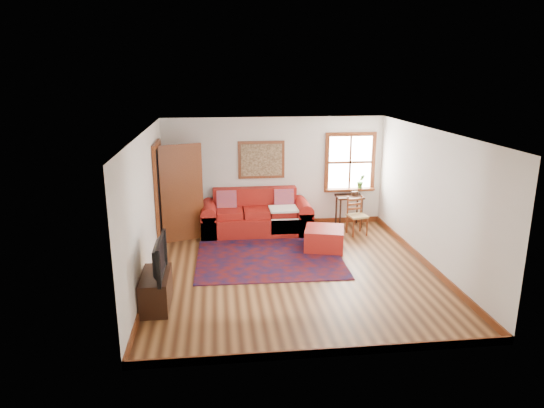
{
  "coord_description": "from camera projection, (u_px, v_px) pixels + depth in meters",
  "views": [
    {
      "loc": [
        -1.3,
        -7.99,
        3.46
      ],
      "look_at": [
        -0.3,
        0.6,
        1.1
      ],
      "focal_mm": 32.0,
      "sensor_mm": 36.0,
      "label": 1
    }
  ],
  "objects": [
    {
      "name": "window",
      "position": [
        351.0,
        168.0,
        11.16
      ],
      "size": [
        1.18,
        0.2,
        1.38
      ],
      "color": "white",
      "rests_on": "ground"
    },
    {
      "name": "ladder_back_chair",
      "position": [
        356.0,
        214.0,
        10.62
      ],
      "size": [
        0.45,
        0.44,
        0.83
      ],
      "color": "tan",
      "rests_on": "ground"
    },
    {
      "name": "red_ottoman",
      "position": [
        324.0,
        239.0,
        9.75
      ],
      "size": [
        0.94,
        0.94,
        0.44
      ],
      "primitive_type": "cube",
      "rotation": [
        0.0,
        0.0,
        -0.27
      ],
      "color": "#9F1A14",
      "rests_on": "ground"
    },
    {
      "name": "candle_hurricane",
      "position": [
        160.0,
        260.0,
        7.62
      ],
      "size": [
        0.12,
        0.12,
        0.18
      ],
      "color": "silver",
      "rests_on": "media_cabinet"
    },
    {
      "name": "red_leather_sofa",
      "position": [
        256.0,
        218.0,
        10.77
      ],
      "size": [
        2.41,
        1.0,
        0.94
      ],
      "color": "#9F1A14",
      "rests_on": "ground"
    },
    {
      "name": "framed_artwork",
      "position": [
        261.0,
        160.0,
        10.88
      ],
      "size": [
        1.05,
        0.07,
        0.85
      ],
      "color": "brown",
      "rests_on": "ground"
    },
    {
      "name": "ground",
      "position": [
        293.0,
        271.0,
        8.72
      ],
      "size": [
        5.5,
        5.5,
        0.0
      ],
      "primitive_type": "plane",
      "color": "#492713",
      "rests_on": "ground"
    },
    {
      "name": "room_envelope",
      "position": [
        293.0,
        181.0,
        8.3
      ],
      "size": [
        5.04,
        5.54,
        2.52
      ],
      "color": "silver",
      "rests_on": "ground"
    },
    {
      "name": "television",
      "position": [
        155.0,
        258.0,
        7.18
      ],
      "size": [
        0.13,
        1.0,
        0.57
      ],
      "primitive_type": "imported",
      "rotation": [
        0.0,
        0.0,
        1.57
      ],
      "color": "black",
      "rests_on": "media_cabinet"
    },
    {
      "name": "doorway",
      "position": [
        173.0,
        193.0,
        9.9
      ],
      "size": [
        0.89,
        1.08,
        2.14
      ],
      "color": "black",
      "rests_on": "ground"
    },
    {
      "name": "persian_rug",
      "position": [
        270.0,
        259.0,
        9.26
      ],
      "size": [
        2.81,
        2.27,
        0.02
      ],
      "primitive_type": "cube",
      "rotation": [
        0.0,
        0.0,
        -0.02
      ],
      "color": "#540E0C",
      "rests_on": "ground"
    },
    {
      "name": "media_cabinet",
      "position": [
        156.0,
        290.0,
        7.36
      ],
      "size": [
        0.42,
        0.93,
        0.51
      ],
      "primitive_type": "cube",
      "color": "black",
      "rests_on": "ground"
    },
    {
      "name": "side_table",
      "position": [
        349.0,
        201.0,
        11.11
      ],
      "size": [
        0.6,
        0.45,
        0.72
      ],
      "color": "black",
      "rests_on": "ground"
    }
  ]
}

